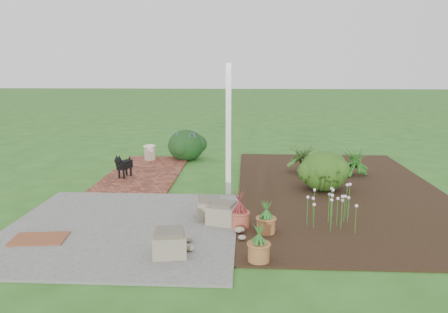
{
  "coord_description": "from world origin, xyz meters",
  "views": [
    {
      "loc": [
        0.64,
        -7.99,
        2.45
      ],
      "look_at": [
        0.2,
        0.4,
        0.7
      ],
      "focal_mm": 35.0,
      "sensor_mm": 36.0,
      "label": 1
    }
  ],
  "objects_px": {
    "cream_ceramic_urn": "(150,153)",
    "evergreen_shrub": "(324,170)",
    "black_dog": "(123,164)",
    "stone_trough_near": "(170,244)"
  },
  "relations": [
    {
      "from": "cream_ceramic_urn",
      "to": "black_dog",
      "type": "bearing_deg",
      "value": -95.06
    },
    {
      "from": "stone_trough_near",
      "to": "black_dog",
      "type": "relative_size",
      "value": 0.77
    },
    {
      "from": "cream_ceramic_urn",
      "to": "evergreen_shrub",
      "type": "xyz_separation_m",
      "value": [
        4.06,
        -2.56,
        0.2
      ]
    },
    {
      "from": "stone_trough_near",
      "to": "black_dog",
      "type": "bearing_deg",
      "value": 113.53
    },
    {
      "from": "stone_trough_near",
      "to": "black_dog",
      "type": "height_order",
      "value": "black_dog"
    },
    {
      "from": "cream_ceramic_urn",
      "to": "evergreen_shrub",
      "type": "height_order",
      "value": "evergreen_shrub"
    },
    {
      "from": "black_dog",
      "to": "cream_ceramic_urn",
      "type": "xyz_separation_m",
      "value": [
        0.17,
        1.87,
        -0.11
      ]
    },
    {
      "from": "stone_trough_near",
      "to": "cream_ceramic_urn",
      "type": "distance_m",
      "value": 5.99
    },
    {
      "from": "evergreen_shrub",
      "to": "stone_trough_near",
      "type": "bearing_deg",
      "value": -127.97
    },
    {
      "from": "stone_trough_near",
      "to": "cream_ceramic_urn",
      "type": "height_order",
      "value": "cream_ceramic_urn"
    }
  ]
}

